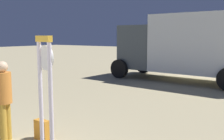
% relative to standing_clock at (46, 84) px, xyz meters
% --- Properties ---
extents(standing_clock, '(0.42, 0.17, 2.05)m').
position_rel_standing_clock_xyz_m(standing_clock, '(0.00, 0.00, 0.00)').
color(standing_clock, white).
rests_on(standing_clock, ground_plane).
extents(person_near_clock, '(0.30, 0.30, 1.57)m').
position_rel_standing_clock_xyz_m(person_near_clock, '(-1.22, 0.02, -0.38)').
color(person_near_clock, gold).
rests_on(person_near_clock, ground_plane).
extents(backpack, '(0.32, 0.18, 0.40)m').
position_rel_standing_clock_xyz_m(backpack, '(-0.69, 0.48, -1.06)').
color(backpack, orange).
rests_on(backpack, ground_plane).
extents(box_truck_near, '(7.08, 2.83, 2.98)m').
position_rel_standing_clock_xyz_m(box_truck_near, '(-0.36, 8.75, 0.38)').
color(box_truck_near, silver).
rests_on(box_truck_near, ground_plane).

